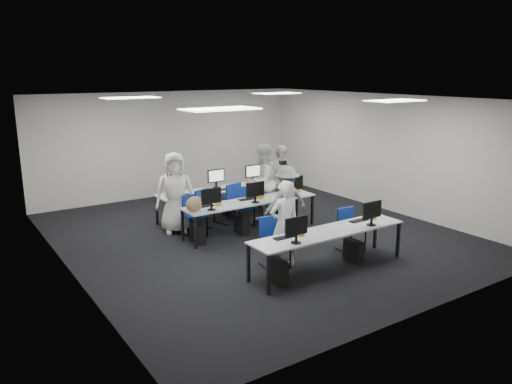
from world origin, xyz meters
TOP-DOWN VIEW (x-y plane):
  - room at (0.00, 0.00)m, footprint 9.00×9.02m
  - ceiling_panels at (0.00, 0.00)m, footprint 5.20×4.60m
  - desk_front at (0.00, -2.40)m, footprint 3.20×0.70m
  - desk_mid at (0.00, 0.20)m, footprint 3.20×0.70m
  - desk_back at (0.00, 1.60)m, footprint 3.20×0.70m
  - equipment_front at (-0.19, -2.42)m, footprint 2.51×0.41m
  - equipment_mid at (-0.19, 0.18)m, footprint 2.91×0.41m
  - equipment_back at (0.19, 1.62)m, footprint 2.91×0.41m
  - chair_0 at (-0.76, -1.75)m, footprint 0.52×0.55m
  - chair_1 at (1.03, -1.93)m, footprint 0.44×0.48m
  - chair_2 at (-1.15, 0.72)m, footprint 0.48×0.51m
  - chair_3 at (0.10, 0.73)m, footprint 0.46×0.50m
  - chair_4 at (1.02, 0.82)m, footprint 0.56×0.58m
  - chair_5 at (-0.95, 1.04)m, footprint 0.64×0.66m
  - chair_6 at (-0.06, 1.12)m, footprint 0.58×0.62m
  - chair_7 at (1.22, 1.11)m, footprint 0.54×0.56m
  - handbag at (-1.45, 0.10)m, footprint 0.43×0.31m
  - student_0 at (-0.62, -1.88)m, footprint 0.63×0.44m
  - student_1 at (0.81, 0.94)m, footprint 1.11×1.01m
  - student_2 at (-1.40, 1.15)m, footprint 1.04×0.87m
  - student_3 at (1.35, 0.91)m, footprint 1.12×0.67m
  - photographer at (0.54, -0.40)m, footprint 1.08×0.71m
  - dslr_camera at (0.57, -0.22)m, footprint 0.16×0.20m

SIDE VIEW (x-z plane):
  - chair_7 at x=1.22m, z-range -0.16..0.69m
  - chair_1 at x=1.03m, z-range -0.16..0.71m
  - chair_2 at x=-1.15m, z-range -0.16..0.72m
  - chair_4 at x=1.02m, z-range -0.16..0.72m
  - chair_3 at x=0.10m, z-range -0.16..0.73m
  - chair_0 at x=-0.76m, z-range -0.17..0.76m
  - chair_5 at x=-0.95m, z-range -0.18..0.80m
  - chair_6 at x=-0.06m, z-range -0.18..0.80m
  - equipment_mid at x=-0.19m, z-range -0.24..0.95m
  - equipment_back at x=0.19m, z-range -0.24..0.95m
  - equipment_front at x=-0.19m, z-range -0.24..0.95m
  - desk_front at x=0.00m, z-range 0.32..1.05m
  - desk_mid at x=0.00m, z-range 0.32..1.05m
  - desk_back at x=0.00m, z-range 0.32..1.05m
  - photographer at x=0.54m, z-range 0.00..1.56m
  - student_0 at x=-0.62m, z-range 0.00..1.65m
  - handbag at x=-1.45m, z-range 0.73..1.06m
  - student_3 at x=1.35m, z-range 0.00..1.79m
  - student_2 at x=-1.40m, z-range 0.00..1.82m
  - student_1 at x=0.81m, z-range 0.00..1.87m
  - room at x=0.00m, z-range 0.00..3.00m
  - dslr_camera at x=0.57m, z-range 1.56..1.66m
  - ceiling_panels at x=0.00m, z-range 2.98..2.99m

